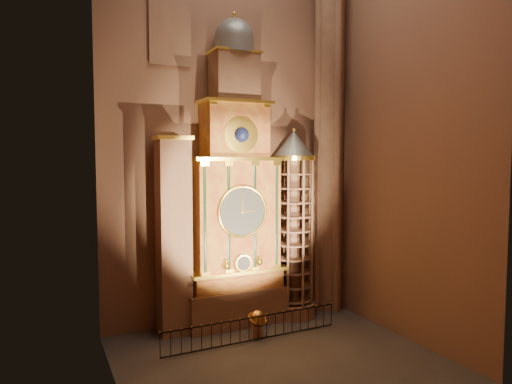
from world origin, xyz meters
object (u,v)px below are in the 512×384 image
astronomical_clock (235,203)px  stair_turret (293,225)px  portrait_tower (174,235)px  iron_railing (254,329)px  celestial_globe (257,321)px

astronomical_clock → stair_turret: size_ratio=1.55×
astronomical_clock → portrait_tower: astronomical_clock is taller
astronomical_clock → iron_railing: size_ratio=1.79×
stair_turret → celestial_globe: (-3.27, -2.08, -4.43)m
celestial_globe → iron_railing: bearing=-134.0°
stair_turret → iron_railing: 6.42m
stair_turret → celestial_globe: 5.89m
stair_turret → iron_railing: size_ratio=1.15×
celestial_globe → iron_railing: (-0.41, -0.43, -0.18)m
portrait_tower → celestial_globe: portrait_tower is taller
astronomical_clock → iron_railing: 6.63m
iron_railing → stair_turret: bearing=34.2°
astronomical_clock → stair_turret: astronomical_clock is taller
celestial_globe → astronomical_clock: bearing=95.5°
portrait_tower → celestial_globe: 6.11m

